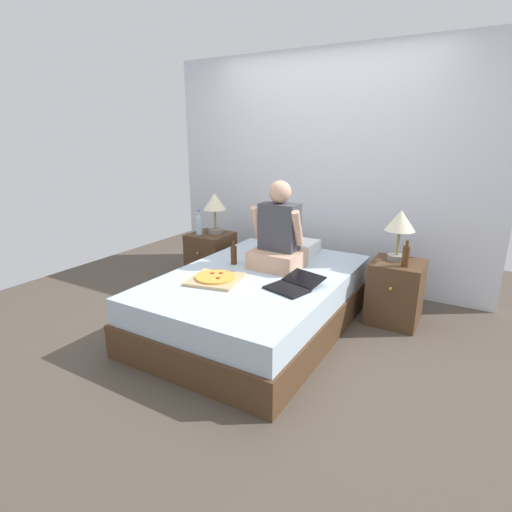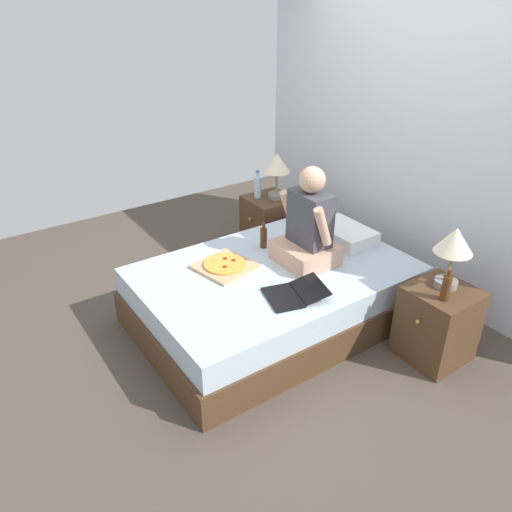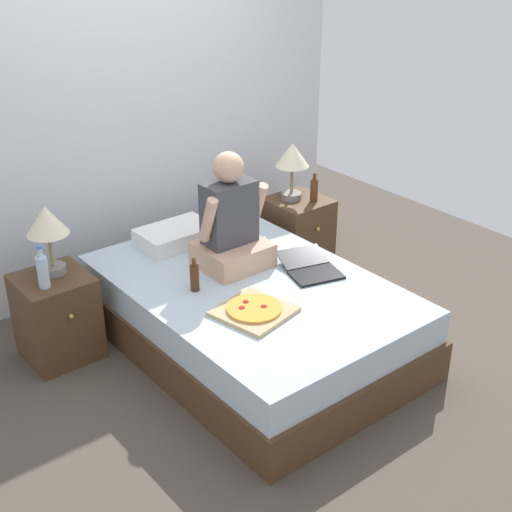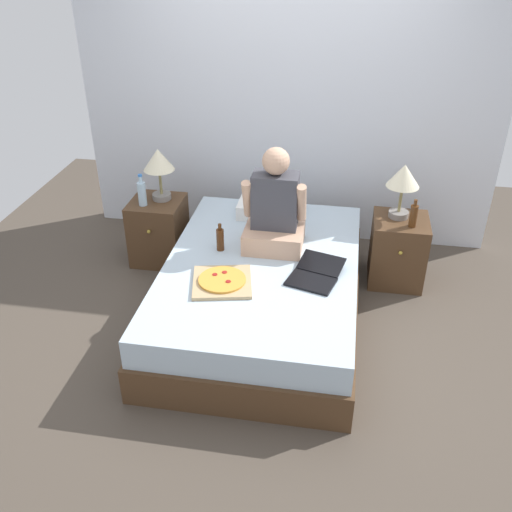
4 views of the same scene
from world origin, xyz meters
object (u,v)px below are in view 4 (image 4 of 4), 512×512
(beer_bottle, at_px, (413,215))
(person_seated, at_px, (275,211))
(lamp_on_right_nightstand, at_px, (403,179))
(nightstand_left, at_px, (159,230))
(nightstand_right, at_px, (397,250))
(lamp_on_left_nightstand, at_px, (159,163))
(pizza_box, at_px, (222,281))
(water_bottle, at_px, (142,193))
(beer_bottle_on_bed, at_px, (220,239))
(laptop, at_px, (314,276))
(bed, at_px, (261,290))

(beer_bottle, xyz_separation_m, person_seated, (-1.04, -0.32, 0.11))
(lamp_on_right_nightstand, distance_m, person_seated, 1.06)
(person_seated, bearing_deg, nightstand_left, 158.72)
(nightstand_left, xyz_separation_m, nightstand_right, (2.06, 0.00, 0.00))
(nightstand_right, bearing_deg, beer_bottle, -54.99)
(lamp_on_left_nightstand, distance_m, pizza_box, 1.37)
(water_bottle, relative_size, beer_bottle_on_bed, 1.25)
(water_bottle, xyz_separation_m, laptop, (1.51, -0.75, -0.18))
(lamp_on_left_nightstand, relative_size, water_bottle, 1.63)
(nightstand_left, distance_m, lamp_on_left_nightstand, 0.61)
(laptop, relative_size, pizza_box, 1.02)
(laptop, bearing_deg, nightstand_left, 149.62)
(pizza_box, bearing_deg, lamp_on_right_nightstand, 41.00)
(nightstand_left, relative_size, lamp_on_right_nightstand, 1.26)
(nightstand_left, xyz_separation_m, lamp_on_right_nightstand, (2.03, 0.05, 0.61))
(bed, xyz_separation_m, beer_bottle, (1.10, 0.60, 0.43))
(beer_bottle_on_bed, bearing_deg, water_bottle, 148.50)
(nightstand_right, bearing_deg, person_seated, -156.61)
(nightstand_left, height_order, laptop, nightstand_left)
(bed, distance_m, lamp_on_right_nightstand, 1.41)
(bed, xyz_separation_m, person_seated, (0.05, 0.28, 0.53))
(bed, distance_m, laptop, 0.50)
(lamp_on_left_nightstand, bearing_deg, beer_bottle_on_bed, -43.24)
(person_seated, bearing_deg, laptop, -50.34)
(lamp_on_left_nightstand, xyz_separation_m, person_seated, (1.04, -0.47, -0.12))
(lamp_on_right_nightstand, bearing_deg, nightstand_right, -59.07)
(bed, relative_size, lamp_on_left_nightstand, 4.73)
(water_bottle, relative_size, pizza_box, 0.58)
(nightstand_right, distance_m, beer_bottle_on_bed, 1.51)
(lamp_on_right_nightstand, xyz_separation_m, beer_bottle, (0.10, -0.15, -0.23))
(lamp_on_left_nightstand, bearing_deg, beer_bottle, -4.11)
(beer_bottle, height_order, laptop, beer_bottle)
(water_bottle, bearing_deg, person_seated, -15.92)
(nightstand_left, distance_m, water_bottle, 0.41)
(beer_bottle, bearing_deg, nightstand_left, 177.31)
(nightstand_right, bearing_deg, lamp_on_left_nightstand, 178.58)
(lamp_on_right_nightstand, height_order, beer_bottle, lamp_on_right_nightstand)
(beer_bottle, distance_m, laptop, 1.03)
(nightstand_right, distance_m, beer_bottle, 0.40)
(bed, bearing_deg, lamp_on_right_nightstand, 36.81)
(pizza_box, bearing_deg, nightstand_right, 38.96)
(nightstand_right, distance_m, lamp_on_right_nightstand, 0.61)
(nightstand_left, bearing_deg, lamp_on_right_nightstand, 1.41)
(person_seated, bearing_deg, water_bottle, 164.08)
(nightstand_left, xyz_separation_m, beer_bottle_on_bed, (0.69, -0.56, 0.29))
(lamp_on_left_nightstand, height_order, lamp_on_right_nightstand, same)
(lamp_on_left_nightstand, distance_m, beer_bottle, 2.11)
(laptop, bearing_deg, person_seated, 129.66)
(water_bottle, bearing_deg, nightstand_left, 48.35)
(beer_bottle, bearing_deg, laptop, -133.58)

